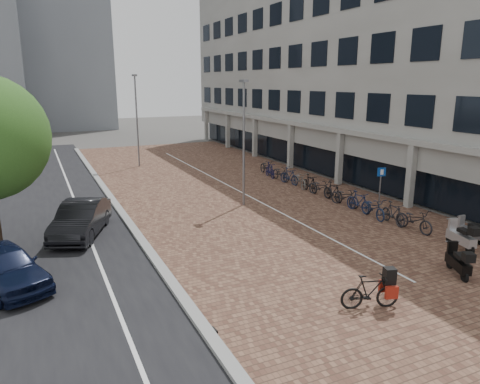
% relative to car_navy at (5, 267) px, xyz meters
% --- Properties ---
extents(ground, '(140.00, 140.00, 0.00)m').
position_rel_car_navy_xyz_m(ground, '(9.96, -2.32, -0.71)').
color(ground, '#474442').
rests_on(ground, ground).
extents(plaza_brick, '(14.50, 42.00, 0.04)m').
position_rel_car_navy_xyz_m(plaza_brick, '(11.96, 9.68, -0.70)').
color(plaza_brick, brown).
rests_on(plaza_brick, ground).
extents(street_asphalt, '(8.00, 50.00, 0.03)m').
position_rel_car_navy_xyz_m(street_asphalt, '(0.96, 9.68, -0.70)').
color(street_asphalt, black).
rests_on(street_asphalt, ground).
extents(curb, '(0.35, 42.00, 0.14)m').
position_rel_car_navy_xyz_m(curb, '(4.86, 9.68, -0.64)').
color(curb, gray).
rests_on(curb, ground).
extents(lane_line, '(0.12, 44.00, 0.00)m').
position_rel_car_navy_xyz_m(lane_line, '(2.96, 9.68, -0.68)').
color(lane_line, white).
rests_on(lane_line, street_asphalt).
extents(parking_line, '(0.10, 30.00, 0.00)m').
position_rel_car_navy_xyz_m(parking_line, '(12.16, 9.68, -0.67)').
color(parking_line, white).
rests_on(parking_line, plaza_brick).
extents(office_building, '(8.40, 40.00, 15.00)m').
position_rel_car_navy_xyz_m(office_building, '(22.93, 13.68, 7.74)').
color(office_building, '#9F9F9A').
rests_on(office_building, ground).
extents(car_navy, '(3.14, 4.46, 1.41)m').
position_rel_car_navy_xyz_m(car_navy, '(0.00, 0.00, 0.00)').
color(car_navy, black).
rests_on(car_navy, ground).
extents(car_dark, '(3.11, 4.75, 1.48)m').
position_rel_car_navy_xyz_m(car_dark, '(2.73, 4.22, 0.03)').
color(car_dark, black).
rests_on(car_dark, ground).
extents(hero_bike, '(1.83, 1.02, 1.24)m').
position_rel_car_navy_xyz_m(hero_bike, '(9.65, -5.99, -0.15)').
color(hero_bike, black).
rests_on(hero_bike, ground).
extents(shoes, '(0.43, 0.37, 0.10)m').
position_rel_car_navy_xyz_m(shoes, '(4.97, -5.36, -0.66)').
color(shoes, black).
rests_on(shoes, ground).
extents(scooter_front, '(0.51, 1.52, 1.04)m').
position_rel_car_navy_xyz_m(scooter_front, '(17.19, -3.35, -0.19)').
color(scooter_front, '#98979C').
rests_on(scooter_front, ground).
extents(scooter_mid, '(1.11, 1.61, 1.07)m').
position_rel_car_navy_xyz_m(scooter_mid, '(13.93, -5.44, -0.17)').
color(scooter_mid, black).
rests_on(scooter_mid, ground).
extents(scooter_back, '(0.90, 1.73, 1.14)m').
position_rel_car_navy_xyz_m(scooter_back, '(16.09, -3.76, -0.14)').
color(scooter_back, '#B1B2B6').
rests_on(scooter_back, ground).
extents(parking_sign, '(0.45, 0.15, 2.16)m').
position_rel_car_navy_xyz_m(parking_sign, '(17.28, 2.22, 0.71)').
color(parking_sign, slate).
rests_on(parking_sign, ground).
extents(lamp_near, '(0.12, 0.12, 6.47)m').
position_rel_car_navy_xyz_m(lamp_near, '(11.09, 5.68, 2.53)').
color(lamp_near, gray).
rests_on(lamp_near, ground).
extents(lamp_far, '(0.12, 0.12, 6.88)m').
position_rel_car_navy_xyz_m(lamp_far, '(8.49, 19.16, 2.74)').
color(lamp_far, slate).
rests_on(lamp_far, ground).
extents(bike_row, '(1.22, 15.81, 1.05)m').
position_rel_car_navy_xyz_m(bike_row, '(15.95, 5.58, -0.18)').
color(bike_row, black).
rests_on(bike_row, ground).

